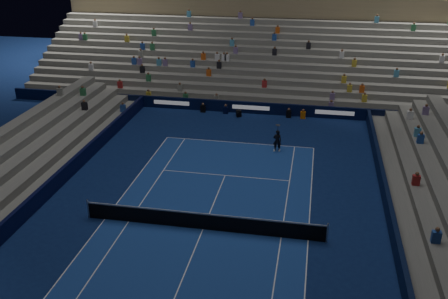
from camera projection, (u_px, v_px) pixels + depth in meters
name	position (u px, v px, depth m)	size (l,w,h in m)	color
ground	(203.00, 229.00, 26.47)	(90.00, 90.00, 0.00)	#0D1D4E
court_surface	(203.00, 229.00, 26.47)	(10.97, 23.77, 0.01)	navy
sponsor_barrier_far	(251.00, 108.00, 42.91)	(44.00, 0.25, 1.00)	black
sponsor_barrier_east	(396.00, 241.00, 24.63)	(0.25, 37.00, 1.00)	black
sponsor_barrier_west	(33.00, 204.00, 27.91)	(0.25, 37.00, 1.00)	black
grandstand_main	(264.00, 50.00, 50.20)	(44.00, 15.20, 11.20)	slate
tennis_net	(203.00, 221.00, 26.27)	(12.90, 0.10, 1.10)	#B2B2B7
tennis_player	(277.00, 141.00, 35.46)	(0.58, 0.38, 1.59)	black
broadcast_camera	(239.00, 113.00, 42.25)	(0.55, 0.90, 0.52)	black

